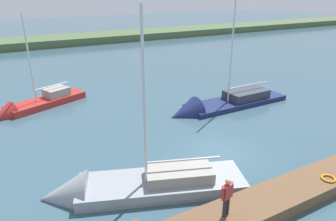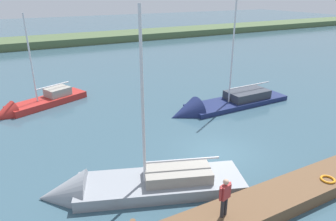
{
  "view_description": "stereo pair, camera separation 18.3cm",
  "coord_description": "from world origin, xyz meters",
  "px_view_note": "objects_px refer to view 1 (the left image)",
  "views": [
    {
      "loc": [
        9.94,
        12.17,
        8.76
      ],
      "look_at": [
        1.37,
        -3.54,
        1.63
      ],
      "focal_mm": 32.66,
      "sensor_mm": 36.0,
      "label": 1
    },
    {
      "loc": [
        9.78,
        12.26,
        8.76
      ],
      "look_at": [
        1.37,
        -3.54,
        1.63
      ],
      "focal_mm": 32.66,
      "sensor_mm": 36.0,
      "label": 2
    }
  ],
  "objects_px": {
    "sailboat_mid_channel": "(218,107)",
    "person_on_dock": "(227,195)",
    "sailboat_near_dock": "(129,190)",
    "sailboat_far_right": "(33,107)",
    "life_ring_buoy": "(328,178)"
  },
  "relations": [
    {
      "from": "sailboat_near_dock",
      "to": "person_on_dock",
      "type": "height_order",
      "value": "sailboat_near_dock"
    },
    {
      "from": "sailboat_mid_channel",
      "to": "life_ring_buoy",
      "type": "bearing_deg",
      "value": 78.75
    },
    {
      "from": "sailboat_far_right",
      "to": "sailboat_near_dock",
      "type": "height_order",
      "value": "sailboat_near_dock"
    },
    {
      "from": "sailboat_far_right",
      "to": "person_on_dock",
      "type": "bearing_deg",
      "value": 83.51
    },
    {
      "from": "person_on_dock",
      "to": "life_ring_buoy",
      "type": "bearing_deg",
      "value": 71.72
    },
    {
      "from": "sailboat_near_dock",
      "to": "person_on_dock",
      "type": "relative_size",
      "value": 5.81
    },
    {
      "from": "life_ring_buoy",
      "to": "sailboat_near_dock",
      "type": "bearing_deg",
      "value": -27.66
    },
    {
      "from": "sailboat_far_right",
      "to": "sailboat_near_dock",
      "type": "xyz_separation_m",
      "value": [
        -2.63,
        13.51,
        -0.04
      ]
    },
    {
      "from": "sailboat_mid_channel",
      "to": "person_on_dock",
      "type": "height_order",
      "value": "sailboat_mid_channel"
    },
    {
      "from": "sailboat_mid_channel",
      "to": "sailboat_near_dock",
      "type": "xyz_separation_m",
      "value": [
        10.19,
        6.73,
        0.03
      ]
    },
    {
      "from": "sailboat_mid_channel",
      "to": "person_on_dock",
      "type": "bearing_deg",
      "value": 53.31
    },
    {
      "from": "sailboat_near_dock",
      "to": "person_on_dock",
      "type": "xyz_separation_m",
      "value": [
        -2.47,
        3.89,
        1.41
      ]
    },
    {
      "from": "sailboat_near_dock",
      "to": "sailboat_far_right",
      "type": "bearing_deg",
      "value": -59.04
    },
    {
      "from": "life_ring_buoy",
      "to": "sailboat_mid_channel",
      "type": "height_order",
      "value": "sailboat_mid_channel"
    },
    {
      "from": "sailboat_far_right",
      "to": "sailboat_mid_channel",
      "type": "distance_m",
      "value": 14.51
    }
  ]
}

